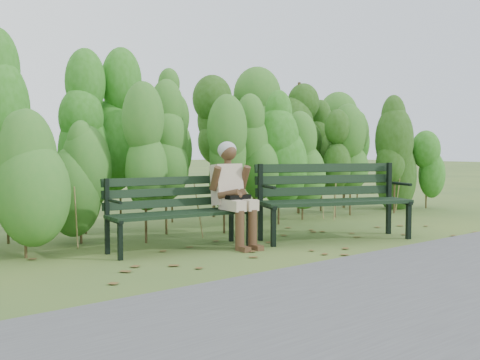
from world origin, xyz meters
TOP-DOWN VIEW (x-y plane):
  - ground at (0.00, 0.00)m, footprint 80.00×80.00m
  - footpath at (0.00, -2.20)m, footprint 60.00×2.50m
  - hedge_band at (0.00, 1.86)m, footprint 11.04×1.67m
  - leaf_litter at (0.44, -0.20)m, footprint 6.02×2.26m
  - bench_left at (-0.70, 0.59)m, footprint 1.65×0.71m
  - bench_right at (1.16, -0.01)m, footprint 1.95×1.24m
  - seated_woman at (-0.11, 0.35)m, footprint 0.49×0.72m

SIDE VIEW (x-z plane):
  - ground at x=0.00m, z-range 0.00..0.00m
  - leaf_litter at x=0.44m, z-range 0.00..0.01m
  - footpath at x=0.00m, z-range 0.00..0.01m
  - bench_left at x=-0.70m, z-range 0.07..0.87m
  - bench_right at x=1.16m, z-range 0.08..1.01m
  - seated_woman at x=-0.11m, z-range 0.07..1.27m
  - hedge_band at x=0.00m, z-range 0.05..2.47m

